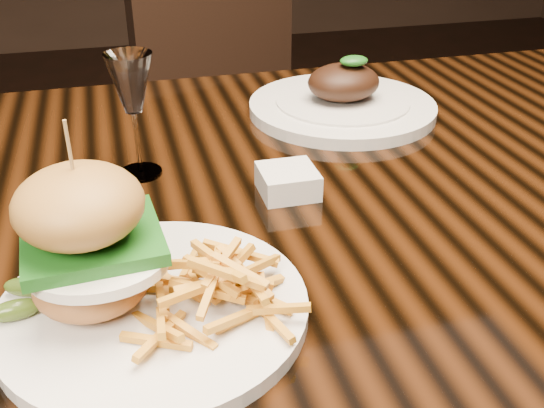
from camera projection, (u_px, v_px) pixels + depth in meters
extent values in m
cube|color=black|center=(278.00, 200.00, 0.80)|extent=(1.60, 0.90, 0.04)
cube|color=black|center=(540.00, 223.00, 1.48)|extent=(0.06, 0.06, 0.71)
cylinder|color=silver|center=(154.00, 308.00, 0.57)|extent=(0.28, 0.28, 0.01)
ellipsoid|color=#9E6033|center=(92.00, 282.00, 0.55)|extent=(0.10, 0.10, 0.05)
ellipsoid|color=white|center=(99.00, 265.00, 0.53)|extent=(0.12, 0.09, 0.01)
ellipsoid|color=#FAA10D|center=(123.00, 265.00, 0.52)|extent=(0.02, 0.02, 0.01)
cube|color=#1C5A16|center=(86.00, 244.00, 0.53)|extent=(0.12, 0.11, 0.01)
ellipsoid|color=brown|center=(79.00, 205.00, 0.52)|extent=(0.11, 0.11, 0.06)
cylinder|color=#9C7B49|center=(73.00, 169.00, 0.50)|extent=(0.00, 0.00, 0.08)
ellipsoid|color=#283C10|center=(15.00, 310.00, 0.54)|extent=(0.05, 0.02, 0.02)
ellipsoid|color=#283C10|center=(28.00, 287.00, 0.57)|extent=(0.05, 0.03, 0.02)
cube|color=silver|center=(288.00, 181.00, 0.77)|extent=(0.09, 0.09, 0.03)
cylinder|color=white|center=(141.00, 172.00, 0.82)|extent=(0.05, 0.05, 0.00)
cylinder|color=white|center=(137.00, 142.00, 0.80)|extent=(0.01, 0.01, 0.08)
cone|color=white|center=(131.00, 83.00, 0.76)|extent=(0.06, 0.06, 0.07)
cylinder|color=silver|center=(342.00, 108.00, 1.00)|extent=(0.29, 0.29, 0.02)
cylinder|color=silver|center=(342.00, 106.00, 1.00)|extent=(0.21, 0.21, 0.02)
ellipsoid|color=black|center=(344.00, 82.00, 0.98)|extent=(0.11, 0.09, 0.06)
ellipsoid|color=#1C5A16|center=(354.00, 61.00, 0.96)|extent=(0.04, 0.03, 0.02)
cube|color=black|center=(256.00, 142.00, 1.65)|extent=(0.58, 0.58, 0.06)
cube|color=black|center=(214.00, 28.00, 1.68)|extent=(0.45, 0.19, 0.50)
cylinder|color=black|center=(231.00, 272.00, 1.53)|extent=(0.04, 0.04, 0.45)
cylinder|color=black|center=(355.00, 228.00, 1.71)|extent=(0.04, 0.04, 0.45)
cylinder|color=black|center=(166.00, 206.00, 1.81)|extent=(0.04, 0.04, 0.45)
cylinder|color=black|center=(278.00, 174.00, 1.99)|extent=(0.04, 0.04, 0.45)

